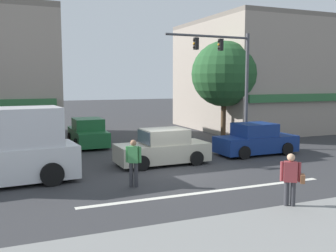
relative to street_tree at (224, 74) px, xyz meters
name	(u,v)px	position (x,y,z in m)	size (l,w,h in m)	color
ground_plane	(170,170)	(-6.65, -6.82, -4.12)	(120.00, 120.00, 0.00)	#333335
lane_marking_stripe	(211,192)	(-6.65, -10.32, -4.11)	(9.00, 0.24, 0.01)	silver
sidewalk_curb	(322,247)	(-6.65, -15.32, -4.04)	(40.00, 5.00, 0.16)	gray
building_right_corner	(271,76)	(6.66, 3.93, -0.04)	(12.26, 10.90, 8.16)	gray
street_tree	(224,74)	(0.00, 0.00, 0.00)	(4.13, 4.13, 6.19)	#4C3823
utility_pole_far_right	(232,71)	(2.27, 2.72, 0.28)	(1.40, 0.22, 8.50)	brown
traffic_light_mast	(232,72)	(-1.73, -3.64, 0.06)	(4.89, 0.28, 6.20)	#47474C
sedan_approaching_near	(256,140)	(-1.27, -5.29, -3.41)	(4.11, 1.90, 1.58)	navy
sedan_crossing_center	(88,133)	(-8.53, 0.65, -3.41)	(1.93, 4.13, 1.58)	#1E6033
box_truck_crossing_rightbound	(2,150)	(-13.06, -6.62, -2.86)	(5.73, 2.56, 2.75)	silver
sedan_waiting_far	(163,148)	(-6.48, -5.64, -3.41)	(4.13, 1.93, 1.58)	#B7B29E
pedestrian_foreground_with_bag	(291,179)	(-5.53, -12.94, -3.17)	(0.61, 0.56, 1.67)	#333338
pedestrian_mid_crossing	(134,160)	(-8.83, -8.72, -3.17)	(0.48, 0.39, 1.67)	#333338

